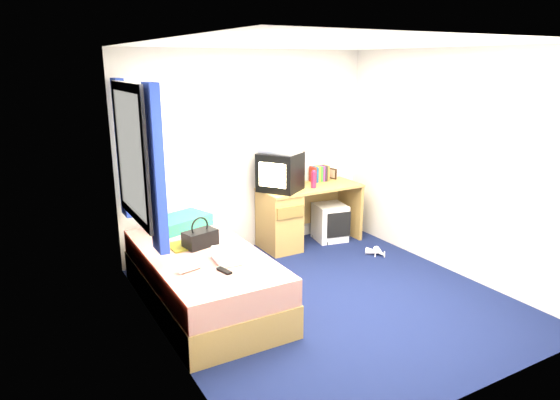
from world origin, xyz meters
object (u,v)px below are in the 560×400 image
magazine (181,246)px  colour_swatch_fan (229,266)px  vcr (280,149)px  desk (291,215)px  bed (203,278)px  white_heels (378,252)px  handbag (200,238)px  crt_tv (280,172)px  pillow (181,222)px  water_bottle (190,267)px  storage_cube (330,222)px  picture_frame (333,174)px  towel (233,254)px  remote_control (224,271)px  pink_water_bottle (314,180)px  aerosol_can (302,180)px

magazine → colour_swatch_fan: (0.21, -0.67, -0.00)m
vcr → desk: bearing=58.5°
bed → white_heels: (2.28, 0.14, -0.23)m
handbag → magazine: (-0.17, 0.08, -0.08)m
crt_tv → pillow: bearing=-117.2°
water_bottle → storage_cube: bearing=28.3°
desk → picture_frame: (0.77, 0.19, 0.41)m
magazine → colour_swatch_fan: magazine is taller
colour_swatch_fan → picture_frame: bearing=35.5°
desk → crt_tv: size_ratio=2.09×
storage_cube → towel: bearing=-137.2°
crt_tv → magazine: (-1.52, -0.73, -0.43)m
handbag → colour_swatch_fan: size_ratio=1.59×
handbag → desk: bearing=13.6°
pillow → white_heels: size_ratio=2.09×
pillow → desk: size_ratio=0.45×
pillow → crt_tv: 1.38m
bed → towel: (0.18, -0.32, 0.33)m
pillow → storage_cube: bearing=3.6°
storage_cube → towel: towel is taller
desk → picture_frame: picture_frame is taller
picture_frame → vcr: bearing=-179.5°
towel → remote_control: 0.28m
remote_control → handbag: bearing=73.5°
crt_tv → pink_water_bottle: 0.45m
pink_water_bottle → pillow: bearing=-177.8°
colour_swatch_fan → towel: bearing=53.4°
vcr → towel: 1.87m
desk → magazine: (-1.67, -0.72, 0.14)m
water_bottle → desk: bearing=36.3°
crt_tv → towel: 1.79m
pillow → pink_water_bottle: pink_water_bottle is taller
vcr → white_heels: bearing=18.2°
colour_swatch_fan → remote_control: 0.11m
storage_cube → pink_water_bottle: size_ratio=2.37×
pink_water_bottle → crt_tv: bearing=165.7°
vcr → water_bottle: size_ratio=2.23×
desk → crt_tv: (-0.15, 0.00, 0.57)m
aerosol_can → pink_water_bottle: bearing=-41.5°
pillow → storage_cube: (2.04, 0.13, -0.37)m
pink_water_bottle → white_heels: size_ratio=0.72×
desk → remote_control: 2.14m
picture_frame → magazine: 2.61m
crt_tv → remote_control: size_ratio=3.88×
desk → storage_cube: bearing=-4.0°
pink_water_bottle → magazine: bearing=-162.2°
vcr → towel: vcr is taller
handbag → white_heels: (2.24, 0.01, -0.59)m
pillow → handbag: 0.63m
magazine → white_heels: 2.47m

